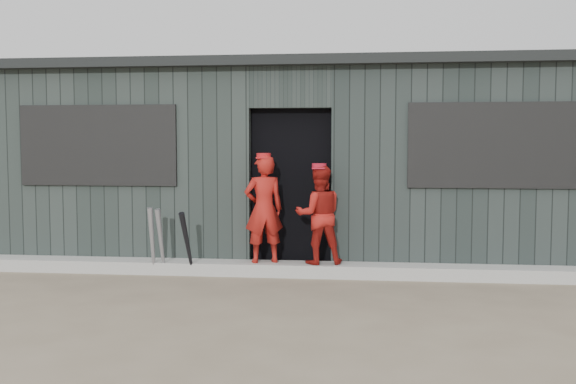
# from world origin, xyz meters

# --- Properties ---
(ground) EXTENTS (80.00, 80.00, 0.00)m
(ground) POSITION_xyz_m (0.00, 0.00, 0.00)
(ground) COLOR #6D5E4B
(ground) RESTS_ON ground
(curb) EXTENTS (8.00, 0.36, 0.15)m
(curb) POSITION_xyz_m (0.00, 1.82, 0.07)
(curb) COLOR #9C9C97
(curb) RESTS_ON ground
(bat_left) EXTENTS (0.07, 0.20, 0.82)m
(bat_left) POSITION_xyz_m (-1.60, 1.61, 0.41)
(bat_left) COLOR gray
(bat_left) RESTS_ON ground
(bat_mid) EXTENTS (0.11, 0.22, 0.81)m
(bat_mid) POSITION_xyz_m (-1.49, 1.62, 0.40)
(bat_mid) COLOR gray
(bat_mid) RESTS_ON ground
(bat_right) EXTENTS (0.14, 0.36, 0.79)m
(bat_right) POSITION_xyz_m (-1.16, 1.56, 0.39)
(bat_right) COLOR black
(bat_right) RESTS_ON ground
(player_red_left) EXTENTS (0.55, 0.45, 1.28)m
(player_red_left) POSITION_xyz_m (-0.29, 1.83, 0.79)
(player_red_left) COLOR #A11A13
(player_red_left) RESTS_ON curb
(player_red_right) EXTENTS (0.64, 0.54, 1.16)m
(player_red_right) POSITION_xyz_m (0.37, 1.82, 0.73)
(player_red_right) COLOR #9F1913
(player_red_right) RESTS_ON curb
(player_grey_back) EXTENTS (0.56, 0.38, 1.13)m
(player_grey_back) POSITION_xyz_m (0.34, 2.44, 0.56)
(player_grey_back) COLOR #AAAAAA
(player_grey_back) RESTS_ON ground
(dugout) EXTENTS (8.30, 3.30, 2.62)m
(dugout) POSITION_xyz_m (-0.00, 3.50, 1.29)
(dugout) COLOR black
(dugout) RESTS_ON ground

